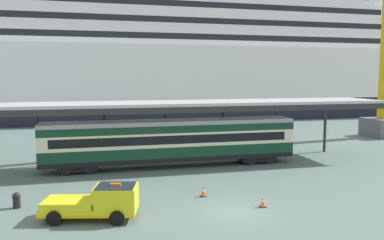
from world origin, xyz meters
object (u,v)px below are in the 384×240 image
Objects in this scene: train_carriage at (172,141)px; traffic_cone_near at (263,202)px; cruise_ship at (75,52)px; traffic_cone_mid at (203,191)px; service_truck at (99,201)px; quay_bollard at (17,200)px.

train_carriage is 34.14× the size of traffic_cone_near.
cruise_ship is 55.62m from traffic_cone_mid.
traffic_cone_mid is at bearing 20.74° from service_truck.
train_carriage is at bearing 105.36° from traffic_cone_near.
quay_bollard is (-14.45, 3.43, 0.20)m from traffic_cone_near.
cruise_ship reaches higher than traffic_cone_near.
service_truck is 5.75× the size of quay_bollard.
service_truck is (3.32, -55.90, -11.43)m from cruise_ship.
cruise_ship is 25.83× the size of service_truck.
traffic_cone_mid is at bearing -79.36° from cruise_ship.
train_carriage is (9.67, -44.31, -10.11)m from cruise_ship.
quay_bollard is (-11.52, 0.52, 0.17)m from traffic_cone_mid.
service_truck is 7.21m from traffic_cone_mid.
traffic_cone_near is 0.90× the size of traffic_cone_mid.
quay_bollard is at bearing 147.52° from service_truck.
traffic_cone_near is (3.29, -11.97, -1.99)m from train_carriage.
train_carriage reaches higher than traffic_cone_mid.
traffic_cone_near is (9.64, -0.37, -0.68)m from service_truck.
traffic_cone_mid is 0.74× the size of quay_bollard.
traffic_cone_near is 4.13m from traffic_cone_mid.
cruise_ship reaches higher than train_carriage.
service_truck is at bearing -118.71° from train_carriage.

